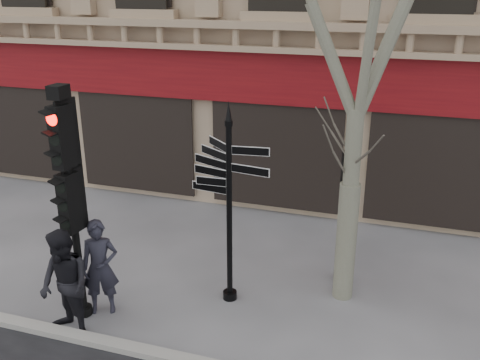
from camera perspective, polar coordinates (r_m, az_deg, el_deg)
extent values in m
plane|color=#57575B|center=(10.26, -3.33, -14.10)|extent=(80.00, 80.00, 0.00)
cube|color=#999791|center=(9.19, -6.65, -18.44)|extent=(80.00, 0.25, 0.12)
cube|color=#5B090F|center=(13.29, 4.06, 10.81)|extent=(28.00, 0.25, 1.30)
cube|color=#9B8064|center=(12.95, 3.91, 14.89)|extent=(28.00, 0.35, 0.74)
cylinder|color=black|center=(9.85, -1.15, -4.00)|extent=(0.11, 0.11, 3.47)
cylinder|color=black|center=(10.65, -1.08, -12.15)|extent=(0.27, 0.27, 0.15)
cone|color=black|center=(9.21, -1.23, 7.42)|extent=(0.12, 0.12, 0.35)
cylinder|color=black|center=(9.72, -17.35, -3.87)|extent=(0.13, 0.13, 3.92)
cylinder|color=black|center=(10.61, -16.26, -13.19)|extent=(0.29, 0.29, 0.16)
cube|color=black|center=(9.60, -17.54, -2.19)|extent=(0.51, 0.39, 1.06)
cube|color=black|center=(9.24, -18.29, 4.44)|extent=(0.51, 0.39, 1.06)
sphere|color=#FF0C05|center=(9.17, -18.49, 6.15)|extent=(0.22, 0.22, 0.22)
cube|color=black|center=(9.08, -18.81, 8.89)|extent=(0.28, 0.34, 0.22)
cylinder|color=black|center=(10.85, 11.09, -4.13)|extent=(0.13, 0.13, 2.74)
cylinder|color=black|center=(11.44, 10.64, -10.04)|extent=(0.29, 0.29, 0.15)
cube|color=black|center=(10.53, 11.40, 0.08)|extent=(0.52, 0.42, 1.04)
cylinder|color=gray|center=(10.38, 11.25, -6.49)|extent=(0.39, 0.39, 2.36)
cylinder|color=gray|center=(9.71, 11.98, 3.14)|extent=(0.30, 0.30, 1.50)
imported|color=#23232E|center=(10.19, -14.70, -8.99)|extent=(0.79, 0.68, 1.84)
imported|color=black|center=(9.67, -18.16, -10.62)|extent=(1.18, 1.07, 1.97)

